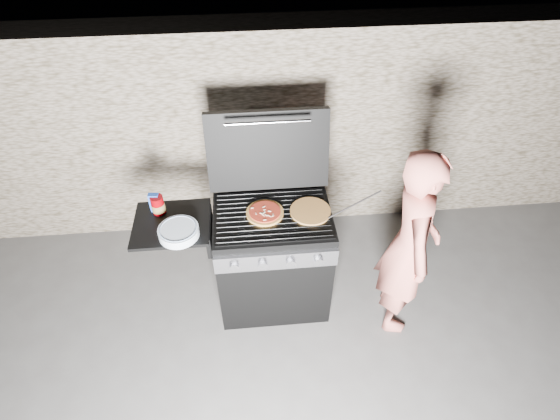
{
  "coord_description": "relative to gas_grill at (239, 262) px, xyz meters",
  "views": [
    {
      "loc": [
        -0.15,
        -2.11,
        2.92
      ],
      "look_at": [
        0.05,
        0.0,
        0.95
      ],
      "focal_mm": 28.0,
      "sensor_mm": 36.0,
      "label": 1
    }
  ],
  "objects": [
    {
      "name": "ground",
      "position": [
        0.25,
        0.0,
        -0.46
      ],
      "size": [
        50.0,
        50.0,
        0.0
      ],
      "primitive_type": "plane",
      "color": "#444240"
    },
    {
      "name": "stone_wall",
      "position": [
        0.25,
        1.05,
        0.44
      ],
      "size": [
        8.0,
        0.35,
        1.8
      ],
      "primitive_type": "cube",
      "color": "gray",
      "rests_on": "ground"
    },
    {
      "name": "gas_grill",
      "position": [
        0.0,
        0.0,
        0.0
      ],
      "size": [
        1.34,
        0.79,
        0.91
      ],
      "primitive_type": null,
      "color": "black",
      "rests_on": "ground"
    },
    {
      "name": "pizza_topped",
      "position": [
        0.2,
        0.01,
        0.47
      ],
      "size": [
        0.27,
        0.27,
        0.03
      ],
      "primitive_type": null,
      "rotation": [
        0.0,
        0.0,
        0.1
      ],
      "color": "gold",
      "rests_on": "gas_grill"
    },
    {
      "name": "pizza_plain",
      "position": [
        0.51,
        0.0,
        0.46
      ],
      "size": [
        0.29,
        0.29,
        0.01
      ],
      "primitive_type": "cylinder",
      "rotation": [
        0.0,
        0.0,
        0.06
      ],
      "color": "#E1AF59",
      "rests_on": "gas_grill"
    },
    {
      "name": "sauce_jar",
      "position": [
        -0.51,
        0.11,
        0.51
      ],
      "size": [
        0.1,
        0.1,
        0.13
      ],
      "primitive_type": "cylinder",
      "rotation": [
        0.0,
        0.0,
        0.19
      ],
      "color": "#700106",
      "rests_on": "gas_grill"
    },
    {
      "name": "blue_carton",
      "position": [
        -0.53,
        0.13,
        0.52
      ],
      "size": [
        0.07,
        0.04,
        0.14
      ],
      "primitive_type": "cube",
      "rotation": [
        0.0,
        0.0,
        -0.1
      ],
      "color": "#1E45AC",
      "rests_on": "gas_grill"
    },
    {
      "name": "plate_stack",
      "position": [
        -0.36,
        -0.12,
        0.48
      ],
      "size": [
        0.32,
        0.32,
        0.06
      ],
      "primitive_type": "cylinder",
      "rotation": [
        0.0,
        0.0,
        -0.28
      ],
      "color": "silver",
      "rests_on": "gas_grill"
    },
    {
      "name": "person",
      "position": [
        1.15,
        -0.22,
        0.3
      ],
      "size": [
        0.44,
        0.6,
        1.51
      ],
      "primitive_type": "imported",
      "rotation": [
        0.0,
        0.0,
        1.41
      ],
      "color": "#D46D5F",
      "rests_on": "ground"
    },
    {
      "name": "tongs",
      "position": [
        0.8,
        0.0,
        0.5
      ],
      "size": [
        0.4,
        0.17,
        0.09
      ],
      "primitive_type": "cylinder",
      "rotation": [
        0.0,
        1.4,
        0.38
      ],
      "color": "black",
      "rests_on": "gas_grill"
    }
  ]
}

